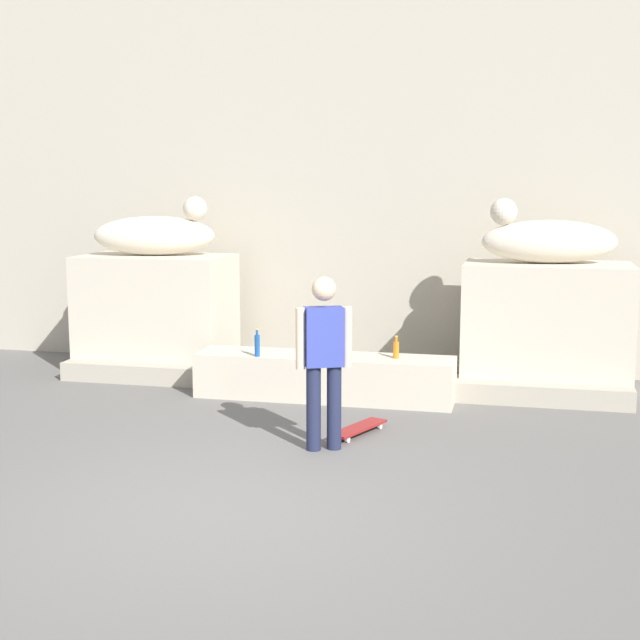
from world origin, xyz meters
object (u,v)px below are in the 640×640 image
(bottle_blue, at_px, (257,345))
(statue_reclining_left, at_px, (157,234))
(bottle_orange, at_px, (396,349))
(bottle_red, at_px, (331,343))
(statue_reclining_right, at_px, (546,240))
(skateboard, at_px, (358,428))
(skater, at_px, (324,355))

(bottle_blue, bearing_deg, statue_reclining_left, 145.13)
(bottle_orange, xyz_separation_m, bottle_blue, (-1.60, -0.27, 0.03))
(statue_reclining_left, relative_size, bottle_orange, 6.41)
(bottle_red, bearing_deg, statue_reclining_right, 16.81)
(bottle_orange, bearing_deg, skateboard, -96.95)
(bottle_orange, bearing_deg, bottle_blue, -170.49)
(skater, relative_size, bottle_red, 6.31)
(statue_reclining_right, relative_size, bottle_red, 6.30)
(skateboard, xyz_separation_m, bottle_blue, (-1.42, 1.14, 0.60))
(skateboard, relative_size, bottle_orange, 3.10)
(statue_reclining_left, relative_size, bottle_blue, 5.15)
(statue_reclining_left, xyz_separation_m, bottle_blue, (1.75, -1.22, -1.20))
(statue_reclining_left, xyz_separation_m, skateboard, (3.18, -2.36, -1.79))
(statue_reclining_right, relative_size, skateboard, 2.04)
(statue_reclining_left, xyz_separation_m, bottle_orange, (3.35, -0.96, -1.23))
(statue_reclining_right, bearing_deg, statue_reclining_left, -8.77)
(statue_reclining_left, height_order, bottle_orange, statue_reclining_left)
(bottle_orange, bearing_deg, statue_reclining_left, 164.08)
(skater, bearing_deg, bottle_blue, 100.63)
(statue_reclining_left, bearing_deg, bottle_orange, -28.70)
(bottle_red, bearing_deg, skater, -79.18)
(skateboard, height_order, bottle_orange, bottle_orange)
(bottle_blue, bearing_deg, statue_reclining_right, 20.41)
(statue_reclining_left, bearing_deg, skater, -57.66)
(skater, height_order, bottle_red, skater)
(skater, xyz_separation_m, skateboard, (0.23, 0.58, -0.86))
(bottle_orange, distance_m, bottle_blue, 1.62)
(skater, distance_m, bottle_red, 2.24)
(statue_reclining_right, relative_size, bottle_orange, 6.34)
(skateboard, height_order, bottle_red, bottle_red)
(skater, relative_size, skateboard, 2.05)
(statue_reclining_left, distance_m, skateboard, 4.35)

